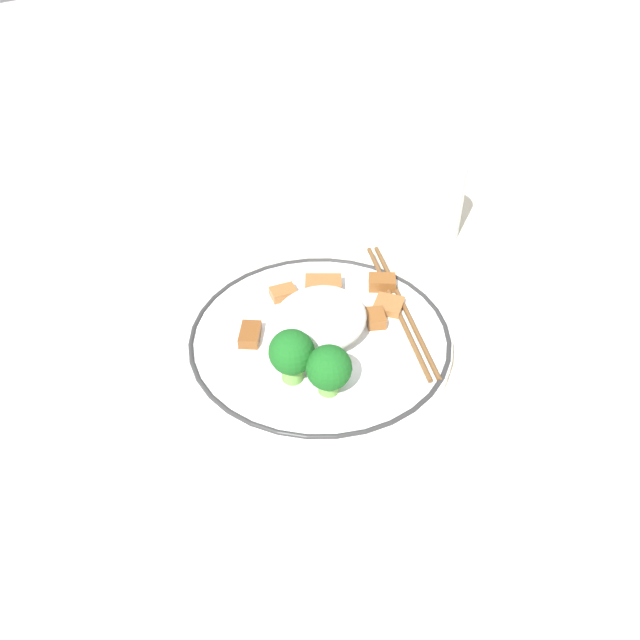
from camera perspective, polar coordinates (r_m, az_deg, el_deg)
ground_plane at (r=0.63m, az=-0.00°, el=-2.51°), size 3.00×3.00×0.00m
plate at (r=0.63m, az=-0.00°, el=-1.83°), size 0.26×0.26×0.02m
rice_mound at (r=0.61m, az=0.00°, el=0.13°), size 0.09×0.10×0.04m
broccoli_back_left at (r=0.56m, az=-2.60°, el=-3.10°), size 0.04×0.04×0.05m
broccoli_back_center at (r=0.55m, az=0.82°, el=-4.48°), size 0.04×0.04×0.05m
meat_near_front at (r=0.68m, az=5.69°, el=3.44°), size 0.03×0.04×0.01m
meat_near_left at (r=0.65m, az=-1.15°, el=1.15°), size 0.04×0.04×0.01m
meat_near_right at (r=0.62m, az=-6.42°, el=-1.32°), size 0.04×0.04×0.01m
meat_near_back at (r=0.67m, az=0.31°, el=3.23°), size 0.04×0.05×0.01m
meat_on_rice_edge at (r=0.67m, az=-3.38°, el=2.50°), size 0.03×0.03×0.01m
meat_mid_left at (r=0.65m, az=6.29°, el=1.36°), size 0.04×0.04×0.01m
meat_mid_right at (r=0.63m, az=5.11°, el=0.16°), size 0.03×0.03×0.01m
chopsticks at (r=0.66m, az=7.33°, el=1.22°), size 0.20×0.11×0.01m
drinking_glass at (r=0.79m, az=10.46°, el=10.83°), size 0.07×0.07×0.10m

